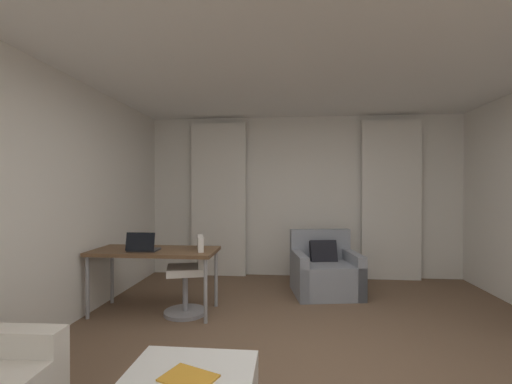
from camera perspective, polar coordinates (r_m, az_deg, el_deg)
ground_plane at (r=3.04m, az=10.21°, el=-27.35°), size 12.00×12.00×0.00m
wall_window at (r=5.72m, az=7.69°, el=-0.71°), size 5.12×0.06×2.60m
wall_left at (r=3.53m, az=-35.26°, el=-1.55°), size 0.06×6.12×2.60m
ceiling at (r=2.95m, az=10.30°, el=24.71°), size 5.12×6.12×0.06m
curtain_left_panel at (r=5.70m, az=-6.21°, el=-1.22°), size 0.90×0.06×2.50m
curtain_right_panel at (r=5.81m, az=21.43°, el=-1.22°), size 0.90×0.06×2.50m
armchair at (r=4.89m, az=11.33°, el=-12.91°), size 0.96×0.90×0.84m
desk at (r=4.20m, az=-16.36°, el=-9.90°), size 1.42×0.63×0.72m
desk_chair at (r=4.11m, az=-11.03°, el=-13.98°), size 0.50×0.50×0.88m
laptop at (r=4.11m, az=-18.19°, el=-8.64°), size 0.33×0.25×0.22m
magazine_open at (r=2.13m, az=-11.08°, el=-27.92°), size 0.33×0.29×0.01m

